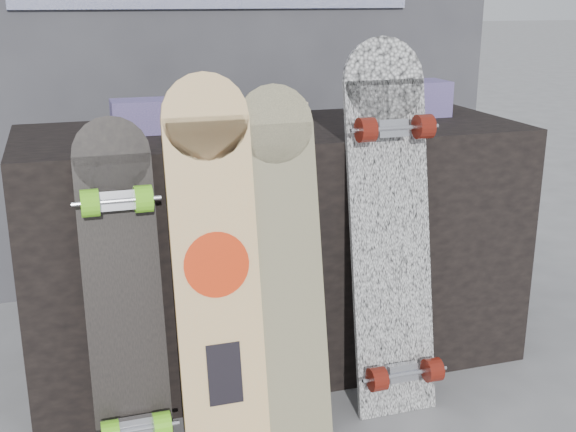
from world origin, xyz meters
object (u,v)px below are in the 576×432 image
object	(u,v)px
vendor_table	(275,246)
longboard_cascadia	(391,224)
longboard_geisha	(216,259)
longboard_celtic	(284,257)
skateboard_dark	(123,291)

from	to	relation	value
vendor_table	longboard_cascadia	size ratio (longest dim) A/B	1.46
longboard_geisha	longboard_celtic	distance (m)	0.19
longboard_geisha	longboard_cascadia	distance (m)	0.54
longboard_celtic	skateboard_dark	bearing A→B (deg)	177.06
longboard_cascadia	skateboard_dark	world-z (taller)	longboard_cascadia
longboard_celtic	longboard_cascadia	distance (m)	0.35
longboard_celtic	longboard_cascadia	size ratio (longest dim) A/B	0.89
longboard_geisha	longboard_cascadia	xyz separation A→B (m)	(0.53, 0.05, 0.03)
vendor_table	longboard_celtic	size ratio (longest dim) A/B	1.64
longboard_cascadia	skateboard_dark	size ratio (longest dim) A/B	1.20
longboard_cascadia	skateboard_dark	distance (m)	0.78
vendor_table	longboard_cascadia	world-z (taller)	longboard_cascadia
vendor_table	skateboard_dark	size ratio (longest dim) A/B	1.76
longboard_celtic	skateboard_dark	distance (m)	0.43
longboard_cascadia	skateboard_dark	xyz separation A→B (m)	(-0.77, -0.03, -0.10)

